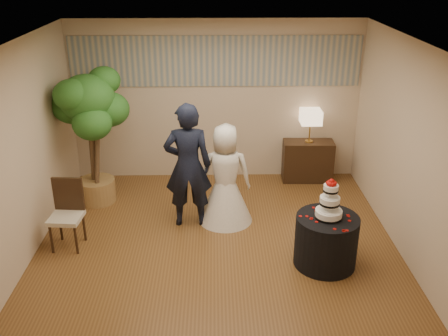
{
  "coord_description": "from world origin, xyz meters",
  "views": [
    {
      "loc": [
        -0.02,
        -5.91,
        3.8
      ],
      "look_at": [
        0.1,
        0.4,
        1.05
      ],
      "focal_mm": 40.0,
      "sensor_mm": 36.0,
      "label": 1
    }
  ],
  "objects_px": {
    "bride": "(225,174)",
    "groom": "(188,166)",
    "wedding_cake": "(330,199)",
    "side_chair": "(66,216)",
    "cake_table": "(326,241)",
    "ficus_tree": "(91,137)",
    "console": "(308,161)",
    "table_lamp": "(310,126)"
  },
  "relations": [
    {
      "from": "groom",
      "to": "side_chair",
      "type": "height_order",
      "value": "groom"
    },
    {
      "from": "wedding_cake",
      "to": "console",
      "type": "relative_size",
      "value": 0.62
    },
    {
      "from": "console",
      "to": "bride",
      "type": "bearing_deg",
      "value": -134.73
    },
    {
      "from": "wedding_cake",
      "to": "console",
      "type": "height_order",
      "value": "wedding_cake"
    },
    {
      "from": "table_lamp",
      "to": "side_chair",
      "type": "height_order",
      "value": "table_lamp"
    },
    {
      "from": "table_lamp",
      "to": "side_chair",
      "type": "distance_m",
      "value": 4.31
    },
    {
      "from": "groom",
      "to": "table_lamp",
      "type": "distance_m",
      "value": 2.55
    },
    {
      "from": "bride",
      "to": "console",
      "type": "height_order",
      "value": "bride"
    },
    {
      "from": "console",
      "to": "table_lamp",
      "type": "relative_size",
      "value": 1.51
    },
    {
      "from": "cake_table",
      "to": "groom",
      "type": "bearing_deg",
      "value": 148.78
    },
    {
      "from": "cake_table",
      "to": "side_chair",
      "type": "height_order",
      "value": "side_chair"
    },
    {
      "from": "groom",
      "to": "ficus_tree",
      "type": "distance_m",
      "value": 1.73
    },
    {
      "from": "groom",
      "to": "bride",
      "type": "xyz_separation_m",
      "value": [
        0.55,
        0.09,
        -0.18
      ]
    },
    {
      "from": "wedding_cake",
      "to": "table_lamp",
      "type": "relative_size",
      "value": 0.93
    },
    {
      "from": "wedding_cake",
      "to": "side_chair",
      "type": "xyz_separation_m",
      "value": [
        -3.48,
        0.48,
        -0.48
      ]
    },
    {
      "from": "bride",
      "to": "console",
      "type": "relative_size",
      "value": 1.75
    },
    {
      "from": "cake_table",
      "to": "side_chair",
      "type": "bearing_deg",
      "value": 172.08
    },
    {
      "from": "cake_table",
      "to": "console",
      "type": "distance_m",
      "value": 2.64
    },
    {
      "from": "table_lamp",
      "to": "ficus_tree",
      "type": "xyz_separation_m",
      "value": [
        -3.59,
        -0.76,
        0.09
      ]
    },
    {
      "from": "console",
      "to": "side_chair",
      "type": "distance_m",
      "value": 4.28
    },
    {
      "from": "groom",
      "to": "console",
      "type": "distance_m",
      "value": 2.62
    },
    {
      "from": "console",
      "to": "side_chair",
      "type": "xyz_separation_m",
      "value": [
        -3.7,
        -2.15,
        0.12
      ]
    },
    {
      "from": "groom",
      "to": "console",
      "type": "relative_size",
      "value": 2.15
    },
    {
      "from": "bride",
      "to": "cake_table",
      "type": "height_order",
      "value": "bride"
    },
    {
      "from": "bride",
      "to": "wedding_cake",
      "type": "distance_m",
      "value": 1.76
    },
    {
      "from": "cake_table",
      "to": "console",
      "type": "xyz_separation_m",
      "value": [
        0.22,
        2.63,
        0.02
      ]
    },
    {
      "from": "console",
      "to": "table_lamp",
      "type": "distance_m",
      "value": 0.66
    },
    {
      "from": "side_chair",
      "to": "groom",
      "type": "bearing_deg",
      "value": 25.47
    },
    {
      "from": "cake_table",
      "to": "ficus_tree",
      "type": "height_order",
      "value": "ficus_tree"
    },
    {
      "from": "console",
      "to": "ficus_tree",
      "type": "distance_m",
      "value": 3.75
    },
    {
      "from": "console",
      "to": "side_chair",
      "type": "height_order",
      "value": "side_chair"
    },
    {
      "from": "groom",
      "to": "bride",
      "type": "relative_size",
      "value": 1.23
    },
    {
      "from": "ficus_tree",
      "to": "wedding_cake",
      "type": "bearing_deg",
      "value": -29.01
    },
    {
      "from": "console",
      "to": "side_chair",
      "type": "relative_size",
      "value": 0.91
    },
    {
      "from": "ficus_tree",
      "to": "side_chair",
      "type": "distance_m",
      "value": 1.53
    },
    {
      "from": "console",
      "to": "ficus_tree",
      "type": "xyz_separation_m",
      "value": [
        -3.59,
        -0.76,
        0.75
      ]
    },
    {
      "from": "wedding_cake",
      "to": "table_lamp",
      "type": "bearing_deg",
      "value": 85.29
    },
    {
      "from": "bride",
      "to": "table_lamp",
      "type": "bearing_deg",
      "value": -134.32
    },
    {
      "from": "cake_table",
      "to": "wedding_cake",
      "type": "distance_m",
      "value": 0.62
    },
    {
      "from": "bride",
      "to": "ficus_tree",
      "type": "xyz_separation_m",
      "value": [
        -2.09,
        0.67,
        0.35
      ]
    },
    {
      "from": "bride",
      "to": "groom",
      "type": "bearing_deg",
      "value": 11.34
    },
    {
      "from": "wedding_cake",
      "to": "ficus_tree",
      "type": "relative_size",
      "value": 0.24
    }
  ]
}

